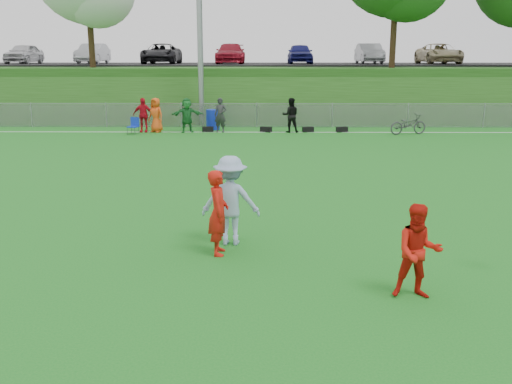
{
  "coord_description": "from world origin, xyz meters",
  "views": [
    {
      "loc": [
        0.3,
        -10.29,
        3.79
      ],
      "look_at": [
        0.18,
        0.5,
        1.17
      ],
      "focal_mm": 40.0,
      "sensor_mm": 36.0,
      "label": 1
    }
  ],
  "objects_px": {
    "player_red_left": "(218,213)",
    "bicycle": "(408,124)",
    "player_red_center": "(418,252)",
    "player_blue": "(231,201)",
    "recycling_bin": "(213,120)"
  },
  "relations": [
    {
      "from": "player_red_left",
      "to": "player_red_center",
      "type": "height_order",
      "value": "player_red_left"
    },
    {
      "from": "player_red_left",
      "to": "recycling_bin",
      "type": "xyz_separation_m",
      "value": [
        -1.7,
        18.77,
        -0.32
      ]
    },
    {
      "from": "player_red_center",
      "to": "recycling_bin",
      "type": "relative_size",
      "value": 1.5
    },
    {
      "from": "player_red_center",
      "to": "player_blue",
      "type": "distance_m",
      "value": 4.06
    },
    {
      "from": "player_blue",
      "to": "bicycle",
      "type": "bearing_deg",
      "value": -111.99
    },
    {
      "from": "bicycle",
      "to": "player_red_left",
      "type": "bearing_deg",
      "value": 139.66
    },
    {
      "from": "player_red_left",
      "to": "bicycle",
      "type": "distance_m",
      "value": 18.79
    },
    {
      "from": "player_red_center",
      "to": "recycling_bin",
      "type": "bearing_deg",
      "value": 107.38
    },
    {
      "from": "recycling_bin",
      "to": "bicycle",
      "type": "distance_m",
      "value": 9.75
    },
    {
      "from": "player_red_center",
      "to": "player_blue",
      "type": "xyz_separation_m",
      "value": [
        -3.1,
        2.62,
        0.15
      ]
    },
    {
      "from": "player_red_center",
      "to": "player_red_left",
      "type": "bearing_deg",
      "value": 152.49
    },
    {
      "from": "player_red_left",
      "to": "player_red_center",
      "type": "distance_m",
      "value": 3.87
    },
    {
      "from": "player_red_left",
      "to": "player_red_center",
      "type": "bearing_deg",
      "value": -123.77
    },
    {
      "from": "bicycle",
      "to": "player_red_center",
      "type": "bearing_deg",
      "value": 150.95
    },
    {
      "from": "player_red_center",
      "to": "bicycle",
      "type": "relative_size",
      "value": 0.82
    }
  ]
}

